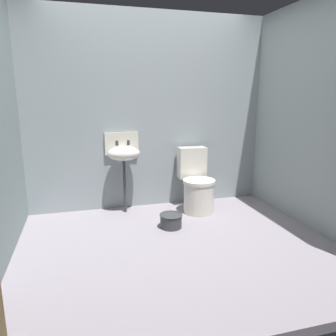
% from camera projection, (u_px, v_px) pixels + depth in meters
% --- Properties ---
extents(ground_plane, '(3.46, 2.77, 0.08)m').
position_uv_depth(ground_plane, '(176.00, 246.00, 3.24)').
color(ground_plane, gray).
extents(wall_back, '(3.46, 0.10, 2.45)m').
position_uv_depth(wall_back, '(149.00, 112.00, 4.12)').
color(wall_back, '#8D989B').
rests_on(wall_back, ground).
extents(wall_right, '(0.10, 2.57, 2.45)m').
position_uv_depth(wall_right, '(314.00, 116.00, 3.46)').
color(wall_right, gray).
rests_on(wall_right, ground).
extents(toilet_near_wall, '(0.41, 0.60, 0.78)m').
position_uv_depth(toilet_near_wall, '(197.00, 186.00, 4.08)').
color(toilet_near_wall, silver).
rests_on(toilet_near_wall, ground).
extents(sink, '(0.42, 0.35, 0.99)m').
position_uv_depth(sink, '(123.00, 153.00, 3.93)').
color(sink, '#35383B').
rests_on(sink, ground).
extents(bucket, '(0.26, 0.26, 0.16)m').
position_uv_depth(bucket, '(171.00, 220.00, 3.58)').
color(bucket, '#35383B').
rests_on(bucket, ground).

